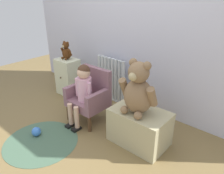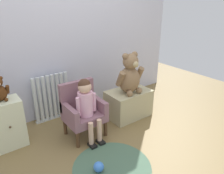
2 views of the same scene
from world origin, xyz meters
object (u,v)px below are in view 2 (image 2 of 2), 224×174
low_bench (128,103)px  child_figure (86,101)px  small_dresser (8,124)px  floor_rug (112,167)px  child_armchair (82,110)px  toy_ball (99,167)px  large_teddy_bear (130,75)px  radiator (52,98)px

low_bench → child_figure: bearing=-171.0°
small_dresser → floor_rug: (0.71, -0.96, -0.27)m
child_figure → floor_rug: size_ratio=0.94×
child_armchair → floor_rug: (-0.07, -0.68, -0.32)m
small_dresser → toy_ball: size_ratio=5.42×
small_dresser → large_teddy_bear: size_ratio=1.02×
small_dresser → floor_rug: bearing=-53.6°
child_armchair → floor_rug: bearing=-95.6°
child_figure → low_bench: bearing=9.0°
small_dresser → toy_ball: small_dresser is taller
radiator → toy_ball: 1.23m
child_figure → child_armchair: bearing=90.0°
low_bench → large_teddy_bear: 0.43m
radiator → toy_ball: (-0.05, -1.20, -0.26)m
toy_ball → low_bench: bearing=35.4°
child_armchair → large_teddy_bear: size_ratio=1.19×
child_figure → toy_ball: (-0.20, -0.54, -0.42)m
child_armchair → floor_rug: child_armchair is taller
small_dresser → radiator: bearing=24.1°
child_armchair → toy_ball: bearing=-107.2°
toy_ball → child_armchair: bearing=72.8°
large_teddy_bear → floor_rug: 1.18m
child_armchair → child_figure: (-0.00, -0.11, 0.15)m
child_figure → floor_rug: 0.74m
child_figure → toy_ball: 0.72m
large_teddy_bear → toy_ball: 1.23m
small_dresser → low_bench: small_dresser is taller
small_dresser → toy_ball: (0.57, -0.93, -0.22)m
radiator → child_armchair: 0.58m
radiator → floor_rug: size_ratio=0.81×
low_bench → toy_ball: 1.14m
low_bench → floor_rug: bearing=-138.8°
radiator → low_bench: bearing=-32.2°
large_teddy_bear → toy_ball: bearing=-145.4°
child_figure → low_bench: 0.78m
child_armchair → small_dresser: bearing=160.2°
radiator → child_armchair: (0.15, -0.56, 0.01)m
small_dresser → large_teddy_bear: (1.47, -0.30, 0.34)m
small_dresser → child_figure: size_ratio=0.75×
child_armchair → child_figure: size_ratio=0.88×
floor_rug → small_dresser: bearing=126.4°
floor_rug → toy_ball: bearing=166.9°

